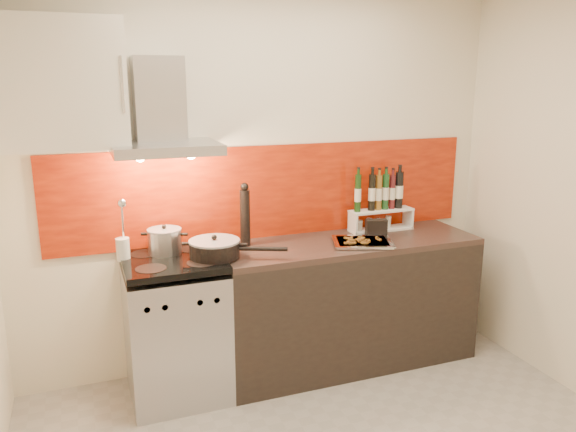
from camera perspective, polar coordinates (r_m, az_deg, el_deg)
name	(u,v)px	position (r m, az deg, el deg)	size (l,w,h in m)	color
back_wall	(265,180)	(3.86, -2.36, 3.66)	(3.40, 0.02, 2.60)	silver
backsplash	(272,191)	(3.88, -1.59, 2.52)	(3.00, 0.02, 0.64)	maroon
range_stove	(176,329)	(3.68, -11.28, -11.20)	(0.60, 0.60, 0.91)	#B7B7BA
counter	(347,302)	(4.02, 5.99, -8.64)	(1.80, 0.60, 0.90)	black
range_hood	(162,119)	(3.49, -12.70, 9.58)	(0.62, 0.50, 0.61)	#B7B7BA
upper_cabinet	(60,84)	(3.43, -22.18, 12.32)	(0.70, 0.35, 0.72)	silver
stock_pot	(165,241)	(3.60, -12.41, -2.49)	(0.21, 0.21, 0.18)	#B7B7BA
saute_pan	(216,248)	(3.48, -7.37, -3.29)	(0.57, 0.35, 0.14)	black
utensil_jar	(123,242)	(3.54, -16.43, -2.52)	(0.08, 0.12, 0.40)	silver
pepper_mill	(245,215)	(3.69, -4.39, 0.06)	(0.07, 0.07, 0.42)	black
step_shelf	(381,204)	(4.11, 9.46, 1.20)	(0.48, 0.13, 0.42)	white
caddy_box	(376,228)	(3.97, 8.96, -1.24)	(0.15, 0.06, 0.13)	black
baking_tray	(362,242)	(3.79, 7.57, -2.62)	(0.47, 0.42, 0.03)	silver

